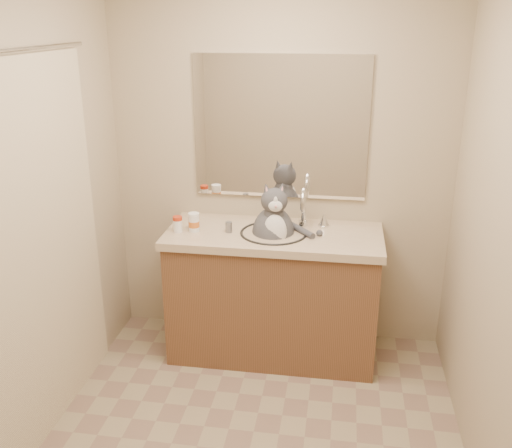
% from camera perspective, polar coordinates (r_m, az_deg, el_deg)
% --- Properties ---
extents(room, '(2.22, 2.52, 2.42)m').
position_cam_1_polar(room, '(2.52, -0.83, -1.10)').
color(room, gray).
rests_on(room, ground).
extents(vanity, '(1.34, 0.59, 1.12)m').
position_cam_1_polar(vanity, '(3.70, 1.75, -6.70)').
color(vanity, brown).
rests_on(vanity, ground).
extents(mirror, '(1.10, 0.02, 0.90)m').
position_cam_1_polar(mirror, '(3.63, 2.45, 9.58)').
color(mirror, white).
rests_on(mirror, room).
extents(shower_curtain, '(0.02, 1.30, 1.93)m').
position_cam_1_polar(shower_curtain, '(3.02, -20.56, -2.24)').
color(shower_curtain, beige).
rests_on(shower_curtain, ground).
extents(cat, '(0.43, 0.35, 0.53)m').
position_cam_1_polar(cat, '(3.53, 1.78, -0.66)').
color(cat, '#47474C').
rests_on(cat, vanity).
extents(pill_bottle_redcap, '(0.07, 0.07, 0.10)m').
position_cam_1_polar(pill_bottle_redcap, '(3.56, -7.83, -0.01)').
color(pill_bottle_redcap, white).
rests_on(pill_bottle_redcap, vanity).
extents(pill_bottle_orange, '(0.07, 0.07, 0.12)m').
position_cam_1_polar(pill_bottle_orange, '(3.55, -6.23, 0.15)').
color(pill_bottle_orange, white).
rests_on(pill_bottle_orange, vanity).
extents(grey_canister, '(0.05, 0.05, 0.07)m').
position_cam_1_polar(grey_canister, '(3.53, -2.74, -0.32)').
color(grey_canister, slate).
rests_on(grey_canister, vanity).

